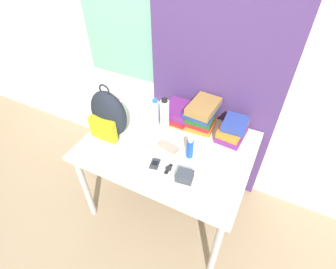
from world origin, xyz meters
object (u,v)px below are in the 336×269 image
book_stack_right (233,129)px  cell_phone (155,164)px  sunscreen_bottle (190,148)px  book_stack_center (202,115)px  book_stack_left (179,113)px  backpack (108,115)px  camera_pouch (185,176)px  sports_bottle (165,116)px  sunglasses_case (168,147)px  water_bottle (155,112)px  wristwatch (168,169)px

book_stack_right → cell_phone: bearing=-127.1°
sunscreen_bottle → book_stack_center: bearing=97.3°
cell_phone → book_stack_left: bearing=96.2°
backpack → camera_pouch: size_ratio=3.74×
backpack → book_stack_right: backpack is taller
book_stack_left → cell_phone: size_ratio=2.76×
sports_bottle → sunglasses_case: size_ratio=1.83×
book_stack_left → book_stack_right: 0.44m
book_stack_right → cell_phone: size_ratio=2.95×
backpack → book_stack_center: 0.70m
book_stack_right → water_bottle: size_ratio=1.25×
sunscreen_bottle → sunglasses_case: size_ratio=1.05×
cell_phone → wristwatch: cell_phone is taller
book_stack_right → camera_pouch: book_stack_right is taller
backpack → book_stack_right: 0.92m
sunglasses_case → camera_pouch: size_ratio=1.36×
book_stack_right → sports_bottle: 0.52m
book_stack_right → sunglasses_case: size_ratio=1.82×
sunscreen_bottle → backpack: bearing=-175.2°
book_stack_right → cell_phone: 0.64m
water_bottle → book_stack_center: bearing=19.3°
backpack → water_bottle: bearing=47.4°
backpack → book_stack_right: size_ratio=1.51×
water_bottle → sunglasses_case: 0.31m
book_stack_left → book_stack_right: book_stack_right is taller
book_stack_center → book_stack_right: 0.25m
sunscreen_bottle → camera_pouch: 0.21m
backpack → sports_bottle: (0.34, 0.23, -0.04)m
sports_bottle → book_stack_left: bearing=73.3°
sunscreen_bottle → cell_phone: 0.26m
water_bottle → sports_bottle: 0.11m
backpack → sunglasses_case: (0.46, 0.05, -0.16)m
sunscreen_bottle → cell_phone: bearing=-135.2°
book_stack_left → sunscreen_bottle: bearing=-55.0°
sports_bottle → camera_pouch: size_ratio=2.48×
cell_phone → sunglasses_case: size_ratio=0.62×
book_stack_center → book_stack_right: size_ratio=0.99×
book_stack_center → wristwatch: 0.51m
book_stack_left → book_stack_center: 0.20m
backpack → sports_bottle: size_ratio=1.51×
water_bottle → sunglasses_case: bearing=-44.1°
book_stack_left → water_bottle: 0.20m
book_stack_center → book_stack_right: bearing=0.9°
sports_bottle → camera_pouch: sports_bottle is taller
book_stack_left → wristwatch: size_ratio=2.93×
sports_bottle → book_stack_right: bearing=18.0°
backpack → book_stack_left: 0.56m
water_bottle → cell_phone: bearing=-62.3°
sports_bottle → sunglasses_case: sports_bottle is taller
water_bottle → wristwatch: bearing=-51.5°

